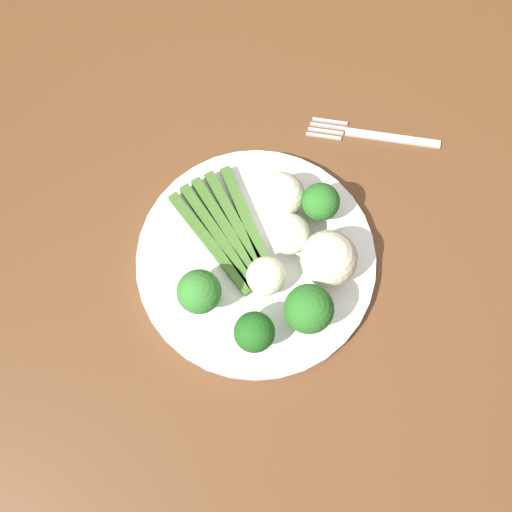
% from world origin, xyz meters
% --- Properties ---
extents(ground_plane, '(6.00, 6.00, 0.02)m').
position_xyz_m(ground_plane, '(0.00, 0.00, -0.01)').
color(ground_plane, '#B7A88E').
extents(dining_table, '(1.12, 1.07, 0.76)m').
position_xyz_m(dining_table, '(0.00, 0.00, 0.65)').
color(dining_table, brown).
rests_on(dining_table, ground_plane).
extents(plate, '(0.28, 0.28, 0.01)m').
position_xyz_m(plate, '(-0.07, 0.01, 0.77)').
color(plate, white).
rests_on(plate, dining_table).
extents(asparagus_bundle, '(0.14, 0.15, 0.01)m').
position_xyz_m(asparagus_bundle, '(-0.06, 0.06, 0.78)').
color(asparagus_bundle, '#3D6626').
rests_on(asparagus_bundle, plate).
extents(broccoli_near_center, '(0.04, 0.04, 0.05)m').
position_xyz_m(broccoli_near_center, '(0.01, -0.03, 0.81)').
color(broccoli_near_center, '#568E33').
rests_on(broccoli_near_center, plate).
extents(broccoli_front_left, '(0.05, 0.05, 0.07)m').
position_xyz_m(broccoli_front_left, '(-0.12, -0.06, 0.81)').
color(broccoli_front_left, '#568E33').
rests_on(broccoli_front_left, plate).
extents(broccoli_back_right, '(0.04, 0.04, 0.05)m').
position_xyz_m(broccoli_back_right, '(-0.16, -0.02, 0.81)').
color(broccoli_back_right, '#4C7F2B').
rests_on(broccoli_back_right, plate).
extents(broccoli_outer_edge, '(0.05, 0.05, 0.06)m').
position_xyz_m(broccoli_outer_edge, '(-0.14, 0.05, 0.81)').
color(broccoli_outer_edge, '#609E3D').
rests_on(broccoli_outer_edge, plate).
extents(cauliflower_edge, '(0.05, 0.05, 0.05)m').
position_xyz_m(cauliflower_edge, '(0.00, 0.01, 0.80)').
color(cauliflower_edge, silver).
rests_on(cauliflower_edge, plate).
extents(cauliflower_near_fork, '(0.04, 0.04, 0.04)m').
position_xyz_m(cauliflower_near_fork, '(-0.10, -0.01, 0.80)').
color(cauliflower_near_fork, silver).
rests_on(cauliflower_near_fork, plate).
extents(cauliflower_right, '(0.05, 0.05, 0.05)m').
position_xyz_m(cauliflower_right, '(-0.04, -0.01, 0.80)').
color(cauliflower_right, silver).
rests_on(cauliflower_right, plate).
extents(cauliflower_left, '(0.06, 0.06, 0.06)m').
position_xyz_m(cauliflower_left, '(-0.05, -0.06, 0.81)').
color(cauliflower_left, beige).
rests_on(cauliflower_left, plate).
extents(fork, '(0.06, 0.16, 0.00)m').
position_xyz_m(fork, '(0.14, -0.06, 0.76)').
color(fork, silver).
rests_on(fork, dining_table).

